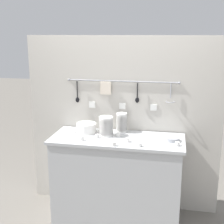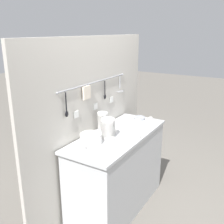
# 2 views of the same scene
# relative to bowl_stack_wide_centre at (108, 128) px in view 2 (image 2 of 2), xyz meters

# --- Properties ---
(ground_plane) EXTENTS (20.00, 20.00, 0.00)m
(ground_plane) POSITION_rel_bowl_stack_wide_centre_xyz_m (0.13, -0.05, -1.05)
(ground_plane) COLOR #666059
(counter) EXTENTS (1.40, 0.58, 0.94)m
(counter) POSITION_rel_bowl_stack_wide_centre_xyz_m (0.13, -0.05, -0.58)
(counter) COLOR #B7BABC
(counter) RESTS_ON ground
(back_wall) EXTENTS (2.20, 0.11, 1.99)m
(back_wall) POSITION_rel_bowl_stack_wide_centre_xyz_m (0.13, 0.28, -0.05)
(back_wall) COLOR #BCB7AD
(back_wall) RESTS_ON ground
(bowl_stack_wide_centre) EXTENTS (0.15, 0.15, 0.21)m
(bowl_stack_wide_centre) POSITION_rel_bowl_stack_wide_centre_xyz_m (0.00, 0.00, 0.00)
(bowl_stack_wide_centre) COLOR white
(bowl_stack_wide_centre) RESTS_ON counter
(bowl_stack_tall_left) EXTENTS (0.12, 0.12, 0.21)m
(bowl_stack_tall_left) POSITION_rel_bowl_stack_wide_centre_xyz_m (0.14, 0.16, 0.00)
(bowl_stack_tall_left) COLOR white
(bowl_stack_tall_left) RESTS_ON counter
(plate_stack) EXTENTS (0.22, 0.22, 0.11)m
(plate_stack) POSITION_rel_bowl_stack_wide_centre_xyz_m (-0.23, 0.06, -0.05)
(plate_stack) COLOR white
(plate_stack) RESTS_ON counter
(steel_mixing_bowl) EXTENTS (0.14, 0.14, 0.04)m
(steel_mixing_bowl) POSITION_rel_bowl_stack_wide_centre_xyz_m (0.70, -0.04, -0.09)
(steel_mixing_bowl) COLOR #93969E
(steel_mixing_bowl) RESTS_ON counter
(cup_edge_far) EXTENTS (0.05, 0.05, 0.04)m
(cup_edge_far) POSITION_rel_bowl_stack_wide_centre_xyz_m (-0.09, 0.08, -0.08)
(cup_edge_far) COLOR white
(cup_edge_far) RESTS_ON counter
(cup_centre) EXTENTS (0.05, 0.05, 0.04)m
(cup_centre) POSITION_rel_bowl_stack_wide_centre_xyz_m (-0.07, -0.10, -0.08)
(cup_centre) COLOR white
(cup_centre) RESTS_ON counter
(cup_edge_near) EXTENTS (0.05, 0.05, 0.04)m
(cup_edge_near) POSITION_rel_bowl_stack_wide_centre_xyz_m (0.13, -0.00, -0.08)
(cup_edge_near) COLOR white
(cup_edge_near) RESTS_ON counter
(cup_front_right) EXTENTS (0.05, 0.05, 0.04)m
(cup_front_right) POSITION_rel_bowl_stack_wide_centre_xyz_m (-0.44, 0.09, -0.08)
(cup_front_right) COLOR white
(cup_front_right) RESTS_ON counter
(cup_mid_row) EXTENTS (0.05, 0.05, 0.04)m
(cup_mid_row) POSITION_rel_bowl_stack_wide_centre_xyz_m (0.39, -0.26, -0.08)
(cup_mid_row) COLOR white
(cup_mid_row) RESTS_ON counter
(cup_by_caddy) EXTENTS (0.05, 0.05, 0.04)m
(cup_by_caddy) POSITION_rel_bowl_stack_wide_centre_xyz_m (-0.21, -0.19, -0.08)
(cup_by_caddy) COLOR white
(cup_by_caddy) RESTS_ON counter
(cup_beside_plates) EXTENTS (0.05, 0.05, 0.04)m
(cup_beside_plates) POSITION_rel_bowl_stack_wide_centre_xyz_m (0.26, -0.16, -0.08)
(cup_beside_plates) COLOR white
(cup_beside_plates) RESTS_ON counter
(cup_back_left) EXTENTS (0.05, 0.05, 0.04)m
(cup_back_left) POSITION_rel_bowl_stack_wide_centre_xyz_m (0.75, -0.17, -0.08)
(cup_back_left) COLOR white
(cup_back_left) RESTS_ON counter
(cup_front_left) EXTENTS (0.05, 0.05, 0.04)m
(cup_front_left) POSITION_rel_bowl_stack_wide_centre_xyz_m (0.14, -0.29, -0.08)
(cup_front_left) COLOR white
(cup_front_left) RESTS_ON counter
(cup_back_right) EXTENTS (0.05, 0.05, 0.04)m
(cup_back_right) POSITION_rel_bowl_stack_wide_centre_xyz_m (-0.38, 0.04, -0.08)
(cup_back_right) COLOR white
(cup_back_right) RESTS_ON counter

